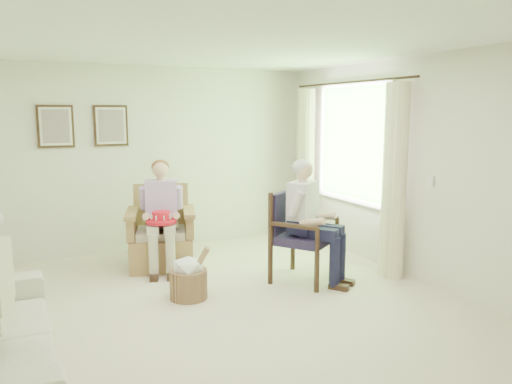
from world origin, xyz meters
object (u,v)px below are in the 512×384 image
person_wicker (163,208)px  hatbox (189,277)px  person_dark (308,212)px  red_hat (161,219)px  wood_armchair (300,231)px  wicker_armchair (161,241)px

person_wicker → hatbox: person_wicker is taller
person_wicker → person_dark: size_ratio=0.96×
red_hat → hatbox: 1.03m
wood_armchair → hatbox: size_ratio=1.76×
wood_armchair → red_hat: wood_armchair is taller
wood_armchair → hatbox: (-1.41, -0.05, -0.34)m
person_dark → red_hat: size_ratio=3.80×
wicker_armchair → hatbox: 1.26m
person_dark → wood_armchair: bearing=55.5°
person_dark → red_hat: bearing=109.3°
person_wicker → person_dark: person_dark is taller
wood_armchair → person_dark: 0.31m
person_dark → red_hat: person_dark is taller
wicker_armchair → hatbox: size_ratio=1.76×
person_dark → hatbox: person_dark is taller
wicker_armchair → person_wicker: size_ratio=0.77×
wicker_armchair → red_hat: wicker_armchair is taller
hatbox → red_hat: bearing=91.3°
red_hat → hatbox: bearing=-88.7°
wicker_armchair → red_hat: (-0.08, -0.33, 0.36)m
wood_armchair → person_dark: size_ratio=0.74×
person_dark → red_hat: (-1.43, 1.04, -0.14)m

